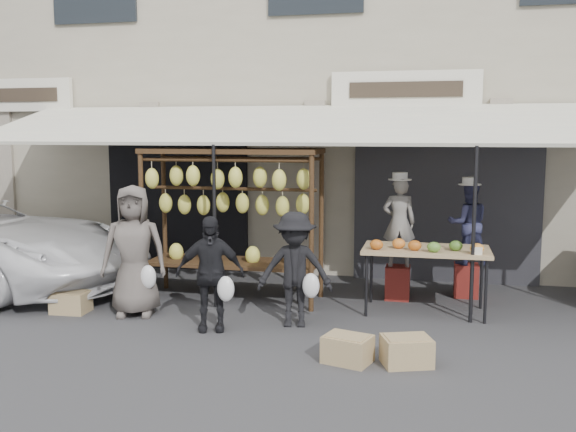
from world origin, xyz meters
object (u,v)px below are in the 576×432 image
object	(u,v)px
customer_left	(134,251)
customer_right	(295,269)
vendor_left	(399,222)
crate_near_a	(348,349)
vendor_right	(468,224)
crate_far	(71,302)
customer_mid	(210,273)
banana_rack	(231,195)
crate_near_b	(407,351)
produce_table	(426,251)

from	to	relation	value
customer_left	customer_right	distance (m)	2.22
vendor_left	crate_near_a	xyz separation A→B (m)	(-0.38, -2.80, -1.01)
vendor_right	crate_far	world-z (taller)	vendor_right
customer_left	crate_near_a	world-z (taller)	customer_left
customer_right	crate_near_a	world-z (taller)	customer_right
customer_mid	vendor_right	bearing A→B (deg)	21.92
banana_rack	customer_left	size ratio (longest dim) A/B	1.47
customer_right	crate_near_a	distance (m)	1.55
customer_mid	crate_near_b	size ratio (longest dim) A/B	2.87
banana_rack	vendor_left	size ratio (longest dim) A/B	1.97
banana_rack	crate_near_b	bearing A→B (deg)	-39.51
customer_right	crate_near_b	size ratio (longest dim) A/B	2.93
banana_rack	crate_far	xyz separation A→B (m)	(-1.97, -1.14, -1.42)
vendor_left	crate_near_b	size ratio (longest dim) A/B	2.61
vendor_right	customer_left	world-z (taller)	customer_left
customer_left	crate_far	world-z (taller)	customer_left
crate_far	customer_mid	bearing A→B (deg)	-8.35
vendor_right	crate_far	distance (m)	5.83
banana_rack	customer_mid	bearing A→B (deg)	-83.29
banana_rack	vendor_right	distance (m)	3.55
customer_right	crate_near_a	xyz separation A→B (m)	(0.83, -1.16, -0.59)
banana_rack	crate_near_b	xyz separation A→B (m)	(2.63, -2.17, -1.41)
produce_table	vendor_right	size ratio (longest dim) A/B	1.38
customer_left	produce_table	bearing A→B (deg)	-0.73
customer_left	crate_near_b	bearing A→B (deg)	-31.35
banana_rack	customer_left	xyz separation A→B (m)	(-1.05, -1.05, -0.68)
vendor_left	customer_right	distance (m)	2.08
crate_far	customer_left	bearing A→B (deg)	5.37
vendor_left	customer_right	bearing A→B (deg)	47.48
produce_table	customer_right	xyz separation A→B (m)	(-1.62, -0.95, -0.13)
crate_far	crate_near_b	bearing A→B (deg)	-12.58
crate_far	crate_near_a	bearing A→B (deg)	-15.30
vendor_left	crate_far	distance (m)	4.79
vendor_right	customer_right	distance (m)	3.02
crate_near_a	produce_table	bearing A→B (deg)	69.56
vendor_left	customer_right	size ratio (longest dim) A/B	0.89
banana_rack	customer_mid	xyz separation A→B (m)	(0.17, -1.45, -0.84)
crate_near_b	banana_rack	bearing A→B (deg)	140.49
produce_table	vendor_left	distance (m)	0.85
crate_near_b	customer_right	bearing A→B (deg)	142.89
customer_mid	customer_right	bearing A→B (deg)	6.61
banana_rack	crate_near_a	bearing A→B (deg)	-48.04
banana_rack	crate_far	world-z (taller)	banana_rack
crate_near_b	crate_far	bearing A→B (deg)	167.42
vendor_right	crate_near_a	distance (m)	3.59
vendor_right	crate_near_b	distance (m)	3.34
customer_mid	crate_far	size ratio (longest dim) A/B	3.04
crate_near_a	customer_left	bearing A→B (deg)	158.95
vendor_left	customer_mid	distance (m)	3.03
vendor_right	crate_near_b	xyz separation A→B (m)	(-0.76, -3.11, -0.96)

